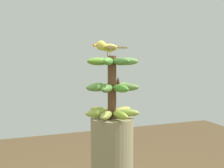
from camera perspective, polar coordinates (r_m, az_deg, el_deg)
name	(u,v)px	position (r m, az deg, el deg)	size (l,w,h in m)	color
banana_bunch	(112,87)	(1.40, 0.02, -0.69)	(0.31, 0.30, 0.35)	brown
perched_bird	(106,47)	(1.43, -1.37, 8.42)	(0.07, 0.21, 0.08)	#C68933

